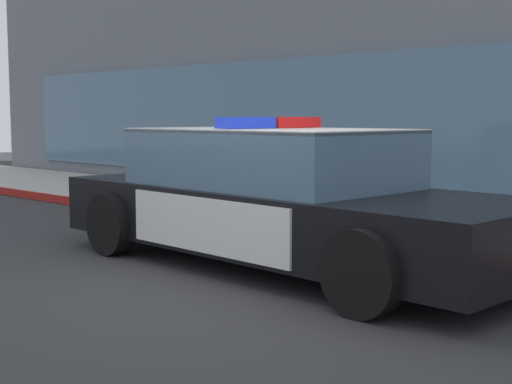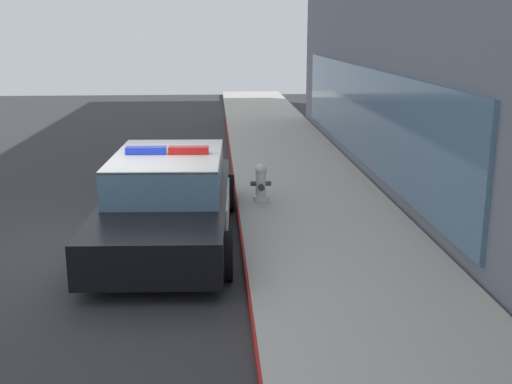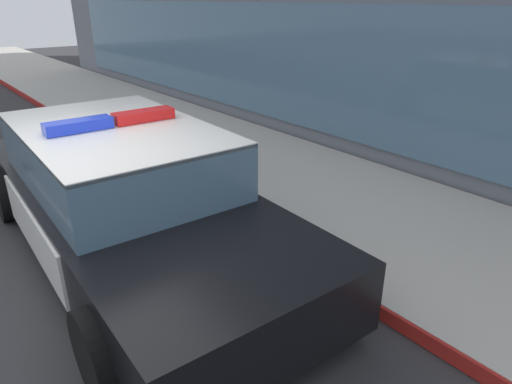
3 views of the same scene
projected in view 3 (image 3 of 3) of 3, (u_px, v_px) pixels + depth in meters
ground at (89, 291)px, 4.34m from camera, size 48.00×48.00×0.00m
sidewalk at (327, 196)px, 6.22m from camera, size 48.00×2.92×0.15m
curb_red_paint at (241, 228)px, 5.37m from camera, size 28.80×0.04×0.14m
police_cruiser at (126, 193)px, 4.80m from camera, size 5.24×2.26×1.49m
fire_hydrant at (181, 144)px, 6.98m from camera, size 0.34×0.39×0.73m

